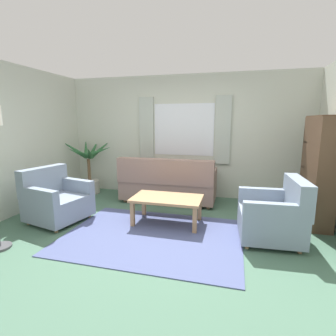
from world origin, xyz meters
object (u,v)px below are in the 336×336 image
(couch, at_px, (168,184))
(bookshelf, at_px, (317,169))
(armchair_left, at_px, (56,200))
(coffee_table, at_px, (167,201))
(potted_plant, at_px, (89,170))
(armchair_right, at_px, (275,215))

(couch, bearing_deg, bookshelf, 169.31)
(couch, height_order, armchair_left, couch)
(couch, distance_m, coffee_table, 1.14)
(potted_plant, bearing_deg, armchair_left, -77.09)
(armchair_left, height_order, bookshelf, bookshelf)
(coffee_table, height_order, bookshelf, bookshelf)
(armchair_right, height_order, bookshelf, bookshelf)
(armchair_left, bearing_deg, armchair_right, -74.82)
(coffee_table, relative_size, potted_plant, 0.86)
(couch, xyz_separation_m, coffee_table, (0.28, -1.10, 0.01))
(couch, distance_m, potted_plant, 1.93)
(armchair_left, height_order, armchair_right, same)
(coffee_table, height_order, potted_plant, potted_plant)
(armchair_left, distance_m, bookshelf, 4.23)
(armchair_right, bearing_deg, couch, -127.80)
(coffee_table, bearing_deg, armchair_right, -6.44)
(couch, relative_size, potted_plant, 1.49)
(couch, bearing_deg, potted_plant, -6.06)
(couch, bearing_deg, coffee_table, 104.21)
(couch, height_order, armchair_right, couch)
(armchair_left, height_order, coffee_table, armchair_left)
(couch, height_order, potted_plant, potted_plant)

